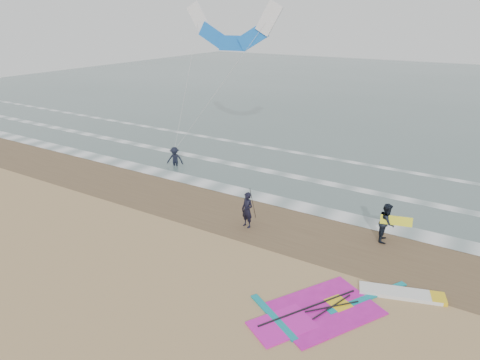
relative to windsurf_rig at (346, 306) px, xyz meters
The scene contains 11 objects.
ground 4.77m from the windsurf_rig, 160.33° to the right, with size 120.00×120.00×0.00m, color tan.
sea_water 46.61m from the windsurf_rig, 95.53° to the left, with size 120.00×80.00×0.02m, color #47605E.
wet_sand_band 6.29m from the windsurf_rig, 135.66° to the left, with size 120.00×5.00×0.01m, color brown.
foam_waterline 9.91m from the windsurf_rig, 116.97° to the left, with size 120.00×9.15×0.02m.
windsurf_rig is the anchor object (origin of this frame).
person_standing 6.76m from the windsurf_rig, 150.75° to the left, with size 0.62×0.41×1.70m, color black.
person_walking 5.39m from the windsurf_rig, 90.74° to the left, with size 0.85×0.66×1.75m, color black.
person_wading 16.36m from the windsurf_rig, 150.31° to the left, with size 1.06×0.61×1.65m, color black.
held_pole 6.56m from the windsurf_rig, 149.44° to the left, with size 0.17×0.86×1.82m.
carried_kiteboard 5.34m from the windsurf_rig, 86.37° to the left, with size 1.30×0.51×0.39m.
surf_kite 17.42m from the windsurf_rig, 137.08° to the left, with size 6.52×2.53×8.97m.
Camera 1 is at (7.74, -10.43, 9.25)m, focal length 32.00 mm.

